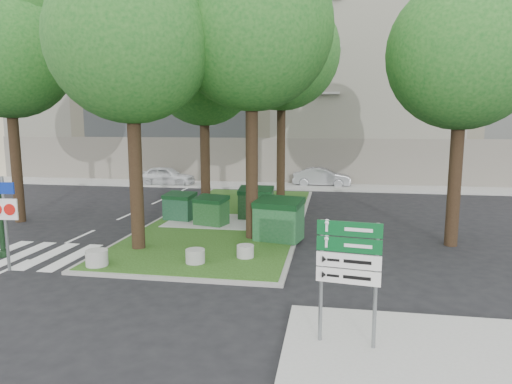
% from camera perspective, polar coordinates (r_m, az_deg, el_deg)
% --- Properties ---
extents(ground, '(120.00, 120.00, 0.00)m').
position_cam_1_polar(ground, '(13.15, -12.81, -10.51)').
color(ground, black).
rests_on(ground, ground).
extents(median_island, '(6.00, 16.00, 0.12)m').
position_cam_1_polar(median_island, '(20.37, -2.96, -3.25)').
color(median_island, '#203E11').
rests_on(median_island, ground).
extents(median_kerb, '(6.30, 16.30, 0.10)m').
position_cam_1_polar(median_kerb, '(20.38, -2.96, -3.28)').
color(median_kerb, gray).
rests_on(median_kerb, ground).
extents(sidewalk_corner, '(5.00, 4.00, 0.12)m').
position_cam_1_polar(sidewalk_corner, '(9.16, 20.05, -19.29)').
color(sidewalk_corner, '#999993').
rests_on(sidewalk_corner, ground).
extents(building_sidewalk, '(42.00, 3.00, 0.12)m').
position_cam_1_polar(building_sidewalk, '(30.63, 0.37, 0.80)').
color(building_sidewalk, '#999993').
rests_on(building_sidewalk, ground).
extents(zebra_crossing, '(5.00, 3.00, 0.01)m').
position_cam_1_polar(zebra_crossing, '(16.12, -23.28, -7.39)').
color(zebra_crossing, silver).
rests_on(zebra_crossing, ground).
extents(apartment_building, '(41.00, 12.00, 16.00)m').
position_cam_1_polar(apartment_building, '(37.95, 2.24, 14.34)').
color(apartment_building, '#C1B491').
rests_on(apartment_building, ground).
extents(tree_median_near_left, '(5.20, 5.20, 10.53)m').
position_cam_1_polar(tree_median_near_left, '(15.64, -15.09, 19.63)').
color(tree_median_near_left, black).
rests_on(tree_median_near_left, ground).
extents(tree_median_near_right, '(5.60, 5.60, 11.46)m').
position_cam_1_polar(tree_median_near_right, '(16.66, -0.19, 21.57)').
color(tree_median_near_right, black).
rests_on(tree_median_near_right, ground).
extents(tree_median_mid, '(4.80, 4.80, 9.99)m').
position_cam_1_polar(tree_median_mid, '(21.47, -6.30, 15.89)').
color(tree_median_mid, black).
rests_on(tree_median_mid, ground).
extents(tree_median_far, '(5.80, 5.80, 11.93)m').
position_cam_1_polar(tree_median_far, '(23.99, 3.49, 18.40)').
color(tree_median_far, black).
rests_on(tree_median_far, ground).
extents(tree_street_left, '(5.40, 5.40, 11.00)m').
position_cam_1_polar(tree_street_left, '(22.21, -28.48, 16.43)').
color(tree_street_left, black).
rests_on(tree_street_left, ground).
extents(tree_street_right, '(5.00, 5.00, 10.06)m').
position_cam_1_polar(tree_street_right, '(17.27, 24.82, 16.95)').
color(tree_street_right, black).
rests_on(tree_street_right, ground).
extents(dumpster_a, '(1.43, 1.13, 1.19)m').
position_cam_1_polar(dumpster_a, '(19.93, -9.50, -1.78)').
color(dumpster_a, '#0E331C').
rests_on(dumpster_a, median_island).
extents(dumpster_b, '(1.49, 1.22, 1.20)m').
position_cam_1_polar(dumpster_b, '(18.77, -5.61, -2.34)').
color(dumpster_b, '#113A14').
rests_on(dumpster_b, median_island).
extents(dumpster_c, '(1.51, 1.07, 1.39)m').
position_cam_1_polar(dumpster_c, '(19.90, 0.00, -1.39)').
color(dumpster_c, black).
rests_on(dumpster_c, median_island).
extents(dumpster_d, '(1.85, 1.48, 1.53)m').
position_cam_1_polar(dumpster_d, '(16.26, 2.86, -3.46)').
color(dumpster_d, '#164821').
rests_on(dumpster_d, median_island).
extents(bollard_left, '(0.64, 0.64, 0.46)m').
position_cam_1_polar(bollard_left, '(14.28, -19.27, -7.77)').
color(bollard_left, '#9C9B97').
rests_on(bollard_left, median_island).
extents(bollard_right, '(0.53, 0.53, 0.38)m').
position_cam_1_polar(bollard_right, '(14.30, -1.35, -7.40)').
color(bollard_right, gray).
rests_on(bollard_right, median_island).
extents(bollard_mid, '(0.58, 0.58, 0.41)m').
position_cam_1_polar(bollard_mid, '(13.86, -7.60, -7.94)').
color(bollard_mid, gray).
rests_on(bollard_mid, median_island).
extents(litter_bin, '(0.40, 0.40, 0.70)m').
position_cam_1_polar(litter_bin, '(20.96, 4.91, -1.78)').
color(litter_bin, '#D0D318').
rests_on(litter_bin, median_island).
extents(traffic_sign_pole, '(0.83, 0.11, 2.77)m').
position_cam_1_polar(traffic_sign_pole, '(14.89, -28.92, -2.07)').
color(traffic_sign_pole, slate).
rests_on(traffic_sign_pole, ground).
extents(directional_sign, '(1.18, 0.23, 2.37)m').
position_cam_1_polar(directional_sign, '(8.69, 11.49, -8.76)').
color(directional_sign, slate).
rests_on(directional_sign, sidewalk_corner).
extents(car_white, '(3.90, 1.57, 1.33)m').
position_cam_1_polar(car_white, '(31.53, -11.19, 1.97)').
color(car_white, silver).
rests_on(car_white, ground).
extents(car_silver, '(3.86, 1.44, 1.26)m').
position_cam_1_polar(car_silver, '(30.88, 8.25, 1.84)').
color(car_silver, '#919398').
rests_on(car_silver, ground).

